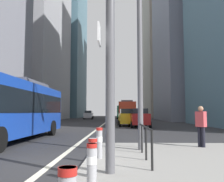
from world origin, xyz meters
TOP-DOWN VIEW (x-y plane):
  - ground_plane at (0.00, 20.00)m, footprint 160.00×160.00m
  - lane_centre_line at (0.00, 30.00)m, footprint 0.20×80.00m
  - office_tower_left_mid at (-16.00, 44.39)m, footprint 10.75×23.49m
  - office_tower_left_far at (-16.00, 68.72)m, footprint 13.38×19.79m
  - office_tower_right_mid at (17.00, 42.01)m, footprint 13.45×20.13m
  - office_tower_right_far at (17.00, 68.77)m, footprint 13.12×21.42m
  - city_bus_blue_oncoming at (-3.75, 5.57)m, footprint 2.87×11.20m
  - city_bus_red_receding at (3.28, 33.67)m, footprint 2.78×11.55m
  - city_bus_red_distant at (2.99, 55.16)m, footprint 2.89×11.82m
  - car_oncoming_mid at (-4.96, 48.80)m, footprint 2.20×4.10m
  - car_receding_near at (4.12, 18.51)m, footprint 2.16×4.37m
  - car_receding_far at (2.93, 20.79)m, footprint 2.20×4.36m
  - car_oncoming_far at (-5.85, 58.06)m, footprint 2.12×4.31m
  - traffic_signal_gantry at (-0.46, -1.72)m, footprint 6.69×0.65m
  - street_lamp_post at (2.82, 1.88)m, footprint 5.50×0.32m
  - bollard_left at (1.50, -2.86)m, footprint 0.20×0.20m
  - bollard_right at (1.43, -2.04)m, footprint 0.20×0.20m
  - bollard_back at (1.40, 0.12)m, footprint 0.20×0.20m
  - pedestrian_railing at (2.80, 0.53)m, footprint 0.06×3.99m
  - pedestrian_waiting at (5.33, 2.68)m, footprint 0.43×0.45m

SIDE VIEW (x-z plane):
  - ground_plane at x=0.00m, z-range 0.00..0.00m
  - lane_centre_line at x=0.00m, z-range 0.00..0.01m
  - bollard_left at x=1.50m, z-range 0.20..1.01m
  - bollard_right at x=1.43m, z-range 0.20..1.02m
  - bollard_back at x=1.40m, z-range 0.20..1.12m
  - pedestrian_railing at x=2.80m, z-range 0.38..1.36m
  - car_oncoming_mid at x=-4.96m, z-range 0.02..1.96m
  - car_oncoming_far at x=-5.85m, z-range 0.02..1.96m
  - car_receding_far at x=2.93m, z-range 0.02..1.96m
  - car_receding_near at x=4.12m, z-range 0.02..1.96m
  - pedestrian_waiting at x=5.33m, z-range 0.24..1.89m
  - city_bus_blue_oncoming at x=-3.75m, z-range 0.14..3.54m
  - city_bus_red_receding at x=3.28m, z-range 0.14..3.54m
  - city_bus_red_distant at x=2.99m, z-range 0.14..3.54m
  - traffic_signal_gantry at x=-0.46m, z-range 1.14..7.14m
  - street_lamp_post at x=2.82m, z-range 1.28..9.28m
  - office_tower_right_far at x=17.00m, z-range 0.00..42.61m
  - office_tower_left_mid at x=-16.00m, z-range 0.00..44.12m
  - office_tower_right_mid at x=17.00m, z-range 0.00..44.50m
  - office_tower_left_far at x=-16.00m, z-range 0.00..50.39m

